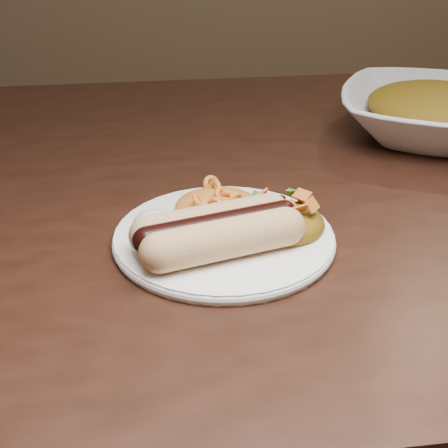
{
  "coord_description": "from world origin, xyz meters",
  "views": [
    {
      "loc": [
        -0.17,
        -0.72,
        1.07
      ],
      "look_at": [
        -0.1,
        -0.17,
        0.77
      ],
      "focal_mm": 50.0,
      "sensor_mm": 36.0,
      "label": 1
    }
  ],
  "objects": [
    {
      "name": "table",
      "position": [
        0.0,
        0.0,
        0.66
      ],
      "size": [
        1.6,
        0.9,
        0.75
      ],
      "color": "black",
      "rests_on": "floor"
    },
    {
      "name": "fork",
      "position": [
        -0.14,
        -0.14,
        0.75
      ],
      "size": [
        0.05,
        0.16,
        0.0
      ],
      "primitive_type": "cube",
      "rotation": [
        0.0,
        0.0,
        -0.15
      ],
      "color": "silver",
      "rests_on": "table"
    },
    {
      "name": "serving_bowl",
      "position": [
        0.25,
        0.09,
        0.78
      ],
      "size": [
        0.36,
        0.36,
        0.07
      ],
      "primitive_type": "imported",
      "rotation": [
        0.0,
        0.0,
        -0.43
      ],
      "color": "white",
      "rests_on": "table"
    },
    {
      "name": "sour_cream",
      "position": [
        -0.17,
        -0.16,
        0.78
      ],
      "size": [
        0.06,
        0.06,
        0.03
      ],
      "primitive_type": "ellipsoid",
      "rotation": [
        0.0,
        0.0,
        -0.25
      ],
      "color": "white",
      "rests_on": "plate"
    },
    {
      "name": "bowl_filling",
      "position": [
        0.25,
        0.09,
        0.8
      ],
      "size": [
        0.26,
        0.26,
        0.05
      ],
      "primitive_type": "ellipsoid",
      "rotation": [
        0.0,
        0.0,
        0.4
      ],
      "color": "#A32E0A",
      "rests_on": "serving_bowl"
    },
    {
      "name": "plate",
      "position": [
        -0.1,
        -0.17,
        0.76
      ],
      "size": [
        0.29,
        0.29,
        0.01
      ],
      "primitive_type": "cylinder",
      "rotation": [
        0.0,
        0.0,
        0.35
      ],
      "color": "white",
      "rests_on": "table"
    },
    {
      "name": "taco_salad",
      "position": [
        -0.04,
        -0.17,
        0.78
      ],
      "size": [
        0.09,
        0.09,
        0.04
      ],
      "rotation": [
        0.0,
        0.0,
        0.18
      ],
      "color": "#A32E0A",
      "rests_on": "plate"
    },
    {
      "name": "mac_and_cheese",
      "position": [
        -0.1,
        -0.12,
        0.78
      ],
      "size": [
        0.11,
        0.11,
        0.04
      ],
      "primitive_type": "ellipsoid",
      "rotation": [
        0.0,
        0.0,
        0.29
      ],
      "color": "orange",
      "rests_on": "plate"
    },
    {
      "name": "hotdog",
      "position": [
        -0.11,
        -0.2,
        0.78
      ],
      "size": [
        0.14,
        0.1,
        0.04
      ],
      "rotation": [
        0.0,
        0.0,
        0.26
      ],
      "color": "#D7BA84",
      "rests_on": "plate"
    }
  ]
}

